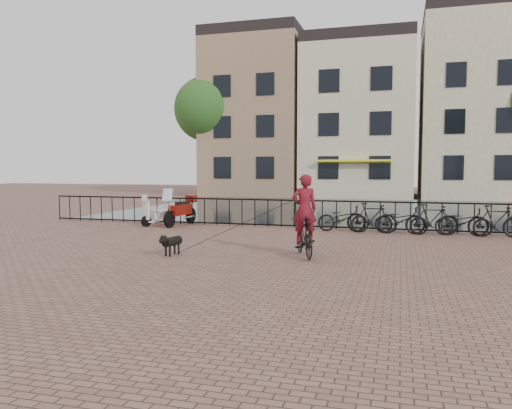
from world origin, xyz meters
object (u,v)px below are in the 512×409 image
(scooter, at_px, (157,209))
(dog, at_px, (172,244))
(cyclist, at_px, (304,220))
(motorcycle, at_px, (180,206))

(scooter, bearing_deg, dog, -35.85)
(cyclist, bearing_deg, dog, -10.51)
(dog, bearing_deg, motorcycle, 123.11)
(dog, height_order, motorcycle, motorcycle)
(cyclist, height_order, scooter, cyclist)
(motorcycle, bearing_deg, scooter, -156.94)
(dog, distance_m, scooter, 6.65)
(cyclist, bearing_deg, motorcycle, -66.04)
(dog, xyz_separation_m, motorcycle, (-2.54, 5.98, 0.45))
(cyclist, distance_m, scooter, 8.24)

